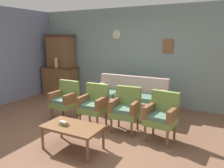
{
  "coord_description": "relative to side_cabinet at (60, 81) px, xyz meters",
  "views": [
    {
      "loc": [
        2.25,
        -3.19,
        1.87
      ],
      "look_at": [
        0.06,
        1.01,
        0.85
      ],
      "focal_mm": 34.71,
      "sensor_mm": 36.0,
      "label": 1
    }
  ],
  "objects": [
    {
      "name": "cabinet_upper_hutch",
      "position": [
        0.0,
        0.08,
        0.98
      ],
      "size": [
        0.99,
        0.38,
        1.03
      ],
      "color": "brown",
      "rests_on": "side_cabinet"
    },
    {
      "name": "armchair_near_cabinet",
      "position": [
        2.39,
        -1.7,
        0.03
      ],
      "size": [
        0.53,
        0.5,
        0.9
      ],
      "color": "olive",
      "rests_on": "ground"
    },
    {
      "name": "wall_back_with_decor",
      "position": [
        2.52,
        0.38,
        0.89
      ],
      "size": [
        6.4,
        0.09,
        2.7
      ],
      "color": "gray",
      "rests_on": "ground"
    },
    {
      "name": "armchair_by_doorway",
      "position": [
        1.62,
        -1.71,
        0.03
      ],
      "size": [
        0.54,
        0.51,
        0.9
      ],
      "color": "olive",
      "rests_on": "ground"
    },
    {
      "name": "coffee_table",
      "position": [
        2.6,
        -2.73,
        -0.09
      ],
      "size": [
        1.0,
        0.56,
        0.42
      ],
      "color": "brown",
      "rests_on": "ground"
    },
    {
      "name": "vase_on_cabinet",
      "position": [
        0.03,
        -0.18,
        0.62
      ],
      "size": [
        0.11,
        0.11,
        0.31
      ],
      "primitive_type": "cylinder",
      "color": "tan",
      "rests_on": "side_cabinet"
    },
    {
      "name": "floral_couch",
      "position": [
        2.73,
        -0.6,
        -0.14
      ],
      "size": [
        1.85,
        0.81,
        0.9
      ],
      "color": "tan",
      "rests_on": "ground"
    },
    {
      "name": "armchair_row_middle",
      "position": [
        3.1,
        -1.64,
        0.03
      ],
      "size": [
        0.55,
        0.52,
        0.9
      ],
      "color": "olive",
      "rests_on": "ground"
    },
    {
      "name": "side_cabinet",
      "position": [
        0.0,
        0.0,
        0.0
      ],
      "size": [
        1.16,
        0.55,
        0.93
      ],
      "color": "brown",
      "rests_on": "ground"
    },
    {
      "name": "book_stack_on_table",
      "position": [
        2.45,
        -2.77,
        -0.01
      ],
      "size": [
        0.16,
        0.1,
        0.07
      ],
      "color": "#809F45",
      "rests_on": "coffee_table"
    },
    {
      "name": "armchair_near_couch_end",
      "position": [
        3.84,
        -1.7,
        0.03
      ],
      "size": [
        0.57,
        0.55,
        0.9
      ],
      "color": "olive",
      "rests_on": "ground"
    },
    {
      "name": "ground_plane",
      "position": [
        2.52,
        -2.25,
        -0.47
      ],
      "size": [
        7.68,
        7.68,
        0.0
      ],
      "primitive_type": "plane",
      "color": "brown"
    }
  ]
}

